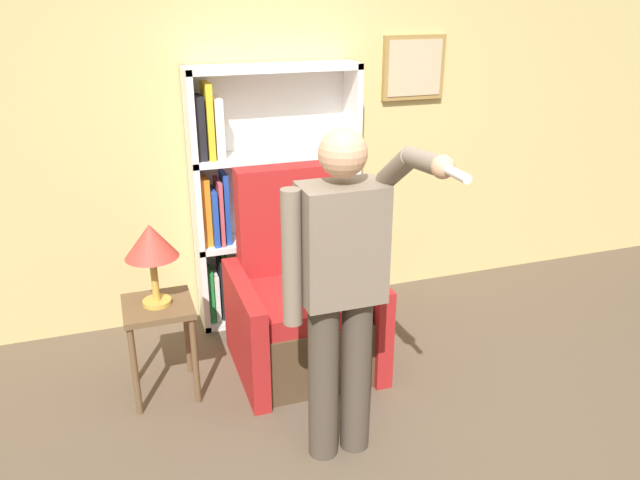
{
  "coord_description": "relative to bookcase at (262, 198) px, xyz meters",
  "views": [
    {
      "loc": [
        -1.14,
        -2.12,
        2.21
      ],
      "look_at": [
        -0.16,
        0.72,
        1.01
      ],
      "focal_mm": 35.0,
      "sensor_mm": 36.0,
      "label": 1
    }
  ],
  "objects": [
    {
      "name": "wall_back",
      "position": [
        0.2,
        0.16,
        0.51
      ],
      "size": [
        8.0,
        0.11,
        2.8
      ],
      "color": "tan",
      "rests_on": "ground_plane"
    },
    {
      "name": "bookcase",
      "position": [
        0.0,
        0.0,
        0.0
      ],
      "size": [
        1.14,
        0.28,
        1.78
      ],
      "color": "white",
      "rests_on": "ground_plane"
    },
    {
      "name": "armchair",
      "position": [
        0.06,
        -0.68,
        -0.51
      ],
      "size": [
        0.84,
        0.81,
        1.22
      ],
      "color": "#4C3823",
      "rests_on": "ground_plane"
    },
    {
      "name": "person_standing",
      "position": [
        -0.01,
        -1.56,
        0.06
      ],
      "size": [
        0.53,
        0.78,
        1.67
      ],
      "color": "#473D33",
      "rests_on": "ground_plane"
    },
    {
      "name": "side_table",
      "position": [
        -0.8,
        -0.75,
        -0.43
      ],
      "size": [
        0.38,
        0.38,
        0.58
      ],
      "color": "brown",
      "rests_on": "ground_plane"
    },
    {
      "name": "table_lamp",
      "position": [
        -0.8,
        -0.75,
        0.05
      ],
      "size": [
        0.29,
        0.29,
        0.47
      ],
      "color": "gold",
      "rests_on": "side_table"
    }
  ]
}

